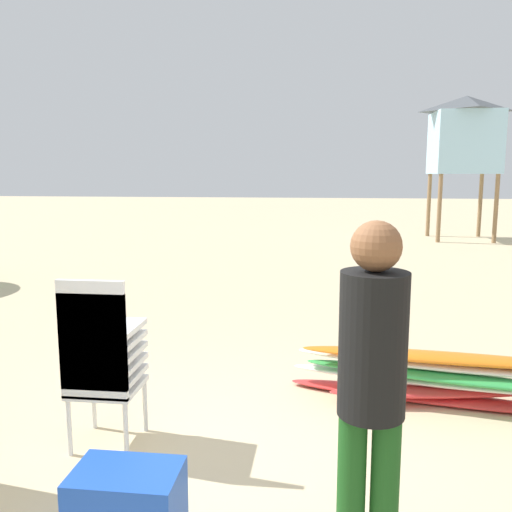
{
  "coord_description": "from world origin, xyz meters",
  "views": [
    {
      "loc": [
        0.75,
        -3.11,
        2.01
      ],
      "look_at": [
        -0.02,
        3.3,
        1.01
      ],
      "focal_mm": 37.8,
      "sensor_mm": 36.0,
      "label": 1
    }
  ],
  "objects_px": {
    "lifeguard_near_right": "(372,380)",
    "lifeguard_tower": "(465,135)",
    "cooler_box": "(127,508)",
    "stacked_plastic_chairs": "(100,352)",
    "surfboard_pile": "(435,377)"
  },
  "relations": [
    {
      "from": "stacked_plastic_chairs",
      "to": "cooler_box",
      "type": "xyz_separation_m",
      "value": [
        0.54,
        -0.98,
        -0.52
      ]
    },
    {
      "from": "lifeguard_near_right",
      "to": "lifeguard_tower",
      "type": "xyz_separation_m",
      "value": [
        3.92,
        14.36,
        2.05
      ]
    },
    {
      "from": "stacked_plastic_chairs",
      "to": "lifeguard_near_right",
      "type": "bearing_deg",
      "value": -30.7
    },
    {
      "from": "stacked_plastic_chairs",
      "to": "surfboard_pile",
      "type": "distance_m",
      "value": 2.84
    },
    {
      "from": "stacked_plastic_chairs",
      "to": "lifeguard_tower",
      "type": "relative_size",
      "value": 0.31
    },
    {
      "from": "surfboard_pile",
      "to": "lifeguard_near_right",
      "type": "relative_size",
      "value": 1.45
    },
    {
      "from": "lifeguard_near_right",
      "to": "lifeguard_tower",
      "type": "relative_size",
      "value": 0.43
    },
    {
      "from": "lifeguard_tower",
      "to": "cooler_box",
      "type": "height_order",
      "value": "lifeguard_tower"
    },
    {
      "from": "lifeguard_near_right",
      "to": "lifeguard_tower",
      "type": "bearing_deg",
      "value": 74.72
    },
    {
      "from": "lifeguard_tower",
      "to": "cooler_box",
      "type": "bearing_deg",
      "value": -109.97
    },
    {
      "from": "stacked_plastic_chairs",
      "to": "cooler_box",
      "type": "height_order",
      "value": "stacked_plastic_chairs"
    },
    {
      "from": "cooler_box",
      "to": "lifeguard_near_right",
      "type": "bearing_deg",
      "value": -4.15
    },
    {
      "from": "surfboard_pile",
      "to": "lifeguard_tower",
      "type": "distance_m",
      "value": 12.92
    },
    {
      "from": "stacked_plastic_chairs",
      "to": "cooler_box",
      "type": "relative_size",
      "value": 2.24
    },
    {
      "from": "stacked_plastic_chairs",
      "to": "surfboard_pile",
      "type": "xyz_separation_m",
      "value": [
        2.57,
        1.1,
        -0.5
      ]
    }
  ]
}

